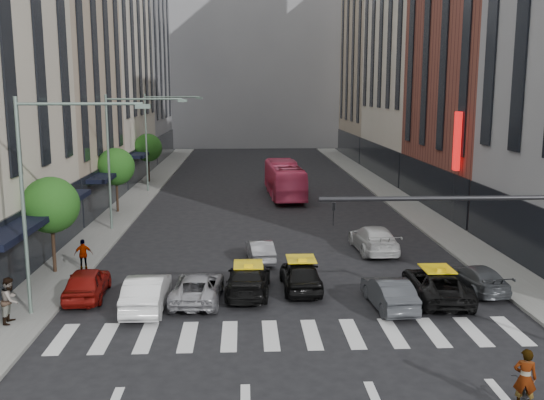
{
  "coord_description": "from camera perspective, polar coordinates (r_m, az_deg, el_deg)",
  "views": [
    {
      "loc": [
        -2.0,
        -20.71,
        9.33
      ],
      "look_at": [
        -0.59,
        8.99,
        4.0
      ],
      "focal_mm": 40.0,
      "sensor_mm": 36.0,
      "label": 1
    }
  ],
  "objects": [
    {
      "name": "streetlamp_near",
      "position": [
        26.21,
        -20.58,
        2.0
      ],
      "size": [
        5.38,
        0.25,
        9.0
      ],
      "color": "gray",
      "rests_on": "sidewalk_left"
    },
    {
      "name": "ground",
      "position": [
        22.8,
        2.63,
        -14.0
      ],
      "size": [
        160.0,
        160.0,
        0.0
      ],
      "primitive_type": "plane",
      "color": "black",
      "rests_on": "ground"
    },
    {
      "name": "car_red",
      "position": [
        29.18,
        -17.02,
        -7.46
      ],
      "size": [
        1.93,
        4.3,
        1.44
      ],
      "primitive_type": "imported",
      "rotation": [
        0.0,
        0.0,
        3.2
      ],
      "color": "maroon",
      "rests_on": "ground"
    },
    {
      "name": "car_grey_curb",
      "position": [
        30.53,
        18.68,
        -6.97
      ],
      "size": [
        2.19,
        4.41,
        1.23
      ],
      "primitive_type": "imported",
      "rotation": [
        0.0,
        0.0,
        3.25
      ],
      "color": "#3F4347",
      "rests_on": "ground"
    },
    {
      "name": "taxi_right",
      "position": [
        28.68,
        15.22,
        -7.68
      ],
      "size": [
        2.67,
        5.29,
        1.43
      ],
      "primitive_type": "imported",
      "rotation": [
        0.0,
        0.0,
        3.08
      ],
      "color": "black",
      "rests_on": "ground"
    },
    {
      "name": "rider",
      "position": [
        19.41,
        22.86,
        -13.24
      ],
      "size": [
        0.76,
        0.62,
        1.8
      ],
      "primitive_type": "imported",
      "rotation": [
        0.0,
        0.0,
        2.81
      ],
      "color": "gray",
      "rests_on": "motorcycle"
    },
    {
      "name": "sidewalk_right",
      "position": [
        53.28,
        12.0,
        -0.07
      ],
      "size": [
        3.0,
        96.0,
        0.15
      ],
      "primitive_type": "cube",
      "color": "slate",
      "rests_on": "ground"
    },
    {
      "name": "traffic_signal",
      "position": [
        22.49,
        22.92,
        -3.12
      ],
      "size": [
        10.1,
        0.2,
        6.0
      ],
      "color": "black",
      "rests_on": "ground"
    },
    {
      "name": "pedestrian_near",
      "position": [
        26.76,
        -23.43,
        -8.63
      ],
      "size": [
        0.71,
        0.92,
        1.88
      ],
      "primitive_type": "imported",
      "rotation": [
        0.0,
        0.0,
        1.57
      ],
      "color": "gray",
      "rests_on": "sidewalk_left"
    },
    {
      "name": "tree_far",
      "position": [
        63.72,
        -11.6,
        4.84
      ],
      "size": [
        2.88,
        2.88,
        4.95
      ],
      "color": "black",
      "rests_on": "sidewalk_left"
    },
    {
      "name": "building_right_d",
      "position": [
        87.91,
        10.03,
        13.05
      ],
      "size": [
        8.0,
        18.0,
        28.0
      ],
      "primitive_type": "cube",
      "color": "tan",
      "rests_on": "ground"
    },
    {
      "name": "pedestrian_far",
      "position": [
        33.24,
        -17.33,
        -4.91
      ],
      "size": [
        1.01,
        0.6,
        1.6
      ],
      "primitive_type": "imported",
      "rotation": [
        0.0,
        0.0,
        3.38
      ],
      "color": "gray",
      "rests_on": "sidewalk_left"
    },
    {
      "name": "liberty_sign",
      "position": [
        43.37,
        17.04,
        5.32
      ],
      "size": [
        0.3,
        0.7,
        4.0
      ],
      "color": "red",
      "rests_on": "ground"
    },
    {
      "name": "streetlamp_mid",
      "position": [
        41.64,
        -13.91,
        5.15
      ],
      "size": [
        5.38,
        0.25,
        9.0
      ],
      "color": "gray",
      "rests_on": "sidewalk_left"
    },
    {
      "name": "building_left_d",
      "position": [
        87.2,
        -12.99,
        13.64
      ],
      "size": [
        8.0,
        18.0,
        30.0
      ],
      "primitive_type": "cube",
      "color": "gray",
      "rests_on": "ground"
    },
    {
      "name": "car_white_front",
      "position": [
        27.1,
        -11.7,
        -8.47
      ],
      "size": [
        1.62,
        4.65,
        1.53
      ],
      "primitive_type": "imported",
      "rotation": [
        0.0,
        0.0,
        3.14
      ],
      "color": "silver",
      "rests_on": "ground"
    },
    {
      "name": "car_grey_mid",
      "position": [
        27.19,
        10.95,
        -8.56
      ],
      "size": [
        1.78,
        4.28,
        1.38
      ],
      "primitive_type": "imported",
      "rotation": [
        0.0,
        0.0,
        3.22
      ],
      "color": "#383A3F",
      "rests_on": "ground"
    },
    {
      "name": "building_right_b",
      "position": [
        51.48,
        19.52,
        13.68
      ],
      "size": [
        8.0,
        18.0,
        26.0
      ],
      "primitive_type": "cube",
      "color": "brown",
      "rests_on": "ground"
    },
    {
      "name": "building_left_b",
      "position": [
        51.04,
        -20.31,
        12.55
      ],
      "size": [
        8.0,
        16.0,
        24.0
      ],
      "primitive_type": "cube",
      "color": "tan",
      "rests_on": "ground"
    },
    {
      "name": "taxi_left",
      "position": [
        28.49,
        -2.23,
        -7.47
      ],
      "size": [
        2.28,
        4.96,
        1.41
      ],
      "primitive_type": "imported",
      "rotation": [
        0.0,
        0.0,
        3.08
      ],
      "color": "black",
      "rests_on": "ground"
    },
    {
      "name": "motorcycle",
      "position": [
        19.98,
        22.58,
        -16.91
      ],
      "size": [
        1.22,
        1.98,
        0.98
      ],
      "primitive_type": "imported",
      "rotation": [
        0.0,
        0.0,
        2.81
      ],
      "color": "black",
      "rests_on": "ground"
    },
    {
      "name": "sidewalk_left",
      "position": [
        52.41,
        -13.12,
        -0.28
      ],
      "size": [
        3.0,
        96.0,
        0.15
      ],
      "primitive_type": "cube",
      "color": "slate",
      "rests_on": "ground"
    },
    {
      "name": "car_row2_right",
      "position": [
        36.3,
        9.54,
        -3.62
      ],
      "size": [
        2.38,
        5.39,
        1.54
      ],
      "primitive_type": "imported",
      "rotation": [
        0.0,
        0.0,
        3.18
      ],
      "color": "silver",
      "rests_on": "ground"
    },
    {
      "name": "building_left_c",
      "position": [
        68.92,
        -15.98,
        17.01
      ],
      "size": [
        8.0,
        20.0,
        36.0
      ],
      "primitive_type": "cube",
      "color": "beige",
      "rests_on": "ground"
    },
    {
      "name": "bus",
      "position": [
        54.29,
        1.17,
        1.94
      ],
      "size": [
        3.15,
        11.37,
        3.14
      ],
      "primitive_type": "imported",
      "rotation": [
        0.0,
        0.0,
        3.19
      ],
      "color": "#F04674",
      "rests_on": "ground"
    },
    {
      "name": "building_far",
      "position": [
        106.08,
        -1.69,
        14.84
      ],
      "size": [
        30.0,
        10.0,
        36.0
      ],
      "primitive_type": "cube",
      "color": "gray",
      "rests_on": "ground"
    },
    {
      "name": "car_row2_left",
      "position": [
        33.85,
        -1.13,
        -4.77
      ],
      "size": [
        1.68,
        3.82,
        1.22
      ],
      "primitive_type": "imported",
      "rotation": [
        0.0,
        0.0,
        3.25
      ],
      "color": "#98989D",
      "rests_on": "ground"
    },
    {
      "name": "taxi_center",
      "position": [
        29.03,
        2.74,
        -7.03
      ],
      "size": [
        1.89,
        4.47,
        1.51
      ],
      "primitive_type": "imported",
      "rotation": [
        0.0,
        0.0,
        3.17
      ],
      "color": "black",
      "rests_on": "ground"
    },
    {
      "name": "tree_mid",
      "position": [
        48.06,
        -14.49,
        3.05
      ],
      "size": [
        2.88,
        2.88,
        4.95
      ],
      "color": "black",
      "rests_on": "sidewalk_left"
    },
    {
      "name": "car_silver",
      "position": [
        27.75,
        -7.01,
        -8.16
      ],
      "size": [
        2.37,
        4.72,
        1.28
      ],
      "primitive_type": "imported",
      "rotation": [
        0.0,
        0.0,
        3.09
      ],
      "color": "#A1A1A6",
      "rests_on": "ground"
    },
    {
      "name": "tree_near",
      "position": [
        32.73,
        -20.1,
        -0.45
      ],
      "size": [
        2.88,
        2.88,
        4.95
      ],
      "color": "black",
      "rests_on": "sidewalk_left"
    },
    {
      "name": "streetlamp_far",
      "position": [
        57.38,
        -10.84,
        6.56
      ],
      "size": [
        5.38,
        0.25,
        9.0
      ],
      "color": "gray",
      "rests_on": "sidewalk_left"
    }
  ]
}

